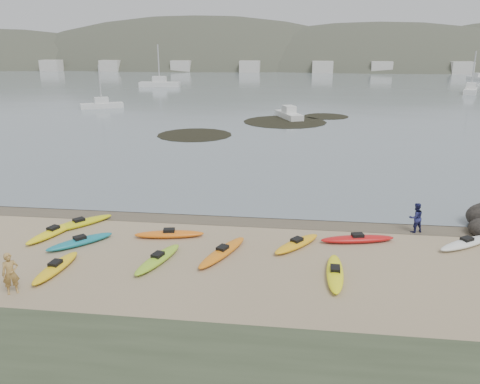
# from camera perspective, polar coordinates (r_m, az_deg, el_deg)

# --- Properties ---
(ground) EXTENTS (600.00, 600.00, 0.00)m
(ground) POSITION_cam_1_polar(r_m,az_deg,el_deg) (26.34, 0.00, -3.11)
(ground) COLOR tan
(ground) RESTS_ON ground
(wet_sand) EXTENTS (60.00, 60.00, 0.00)m
(wet_sand) POSITION_cam_1_polar(r_m,az_deg,el_deg) (26.06, -0.08, -3.34)
(wet_sand) COLOR brown
(wet_sand) RESTS_ON ground
(water) EXTENTS (1200.00, 1200.00, 0.00)m
(water) POSITION_cam_1_polar(r_m,az_deg,el_deg) (324.61, 6.90, 15.72)
(water) COLOR slate
(water) RESTS_ON ground
(kayaks) EXTENTS (22.95, 8.36, 0.34)m
(kayaks) POSITION_cam_1_polar(r_m,az_deg,el_deg) (22.46, -4.14, -6.45)
(kayaks) COLOR yellow
(kayaks) RESTS_ON ground
(person_west) EXTENTS (0.74, 0.69, 1.69)m
(person_west) POSITION_cam_1_polar(r_m,az_deg,el_deg) (20.35, -26.19, -8.90)
(person_west) COLOR #B68C49
(person_west) RESTS_ON ground
(person_east) EXTENTS (0.93, 0.84, 1.58)m
(person_east) POSITION_cam_1_polar(r_m,az_deg,el_deg) (25.70, 20.63, -2.95)
(person_east) COLOR navy
(person_east) RESTS_ON ground
(kelp_mats) EXTENTS (21.72, 22.62, 0.04)m
(kelp_mats) POSITION_cam_1_polar(r_m,az_deg,el_deg) (57.62, 3.47, 8.22)
(kelp_mats) COLOR black
(kelp_mats) RESTS_ON water
(moored_boats) EXTENTS (87.68, 84.87, 1.29)m
(moored_boats) POSITION_cam_1_polar(r_m,az_deg,el_deg) (101.88, 7.89, 12.41)
(moored_boats) COLOR silver
(moored_boats) RESTS_ON ground
(far_hills) EXTENTS (550.00, 135.00, 80.00)m
(far_hills) POSITION_cam_1_polar(r_m,az_deg,el_deg) (222.85, 16.79, 10.26)
(far_hills) COLOR #384235
(far_hills) RESTS_ON ground
(far_town) EXTENTS (199.00, 5.00, 4.00)m
(far_town) POSITION_cam_1_polar(r_m,az_deg,el_deg) (169.64, 8.45, 14.84)
(far_town) COLOR beige
(far_town) RESTS_ON ground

